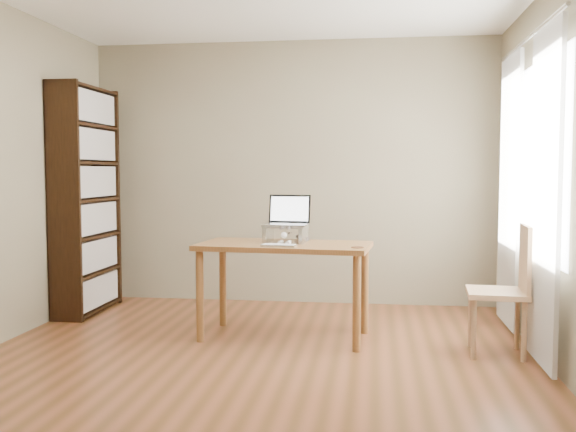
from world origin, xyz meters
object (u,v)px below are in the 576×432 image
at_px(laptop, 287,218).
at_px(chair, 508,285).
at_px(bookshelf, 86,200).
at_px(desk, 284,257).
at_px(keyboard, 279,245).
at_px(cat, 289,233).

height_order(laptop, chair, laptop).
bearing_deg(bookshelf, desk, -19.53).
relative_size(bookshelf, keyboard, 7.74).
bearing_deg(chair, laptop, 170.92).
distance_m(keyboard, cat, 0.34).
height_order(keyboard, cat, cat).
xyz_separation_m(bookshelf, cat, (1.98, -0.58, -0.23)).
distance_m(bookshelf, keyboard, 2.17).
relative_size(bookshelf, laptop, 5.78).
bearing_deg(laptop, bookshelf, 169.58).
height_order(bookshelf, keyboard, bookshelf).
xyz_separation_m(desk, keyboard, (-0.01, -0.22, 0.11)).
bearing_deg(desk, laptop, 95.38).
relative_size(bookshelf, desk, 1.52).
relative_size(desk, chair, 1.48).
xyz_separation_m(laptop, cat, (0.02, -0.03, -0.12)).
height_order(bookshelf, desk, bookshelf).
relative_size(desk, keyboard, 5.11).
bearing_deg(bookshelf, cat, -16.44).
bearing_deg(keyboard, chair, 5.86).
distance_m(desk, keyboard, 0.25).
bearing_deg(laptop, cat, -49.82).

